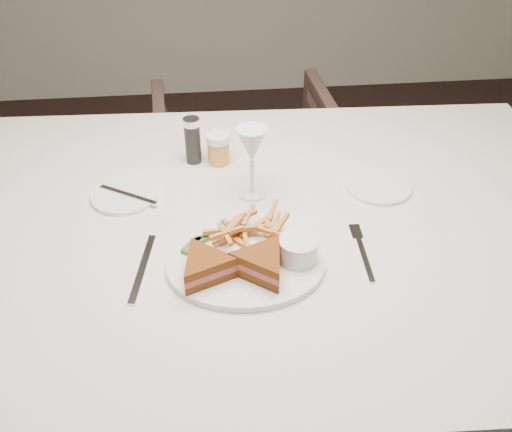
% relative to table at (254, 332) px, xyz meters
% --- Properties ---
extents(table, '(1.67, 1.15, 0.75)m').
position_rel_table_xyz_m(table, '(0.00, 0.00, 0.00)').
color(table, silver).
rests_on(table, ground).
extents(chair_far, '(0.70, 0.66, 0.69)m').
position_rel_table_xyz_m(chair_far, '(0.06, 0.84, -0.03)').
color(chair_far, '#46332B').
rests_on(chair_far, ground).
extents(table_setting, '(0.77, 0.61, 0.18)m').
position_rel_table_xyz_m(table_setting, '(-0.02, -0.06, 0.41)').
color(table_setting, white).
rests_on(table_setting, table).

